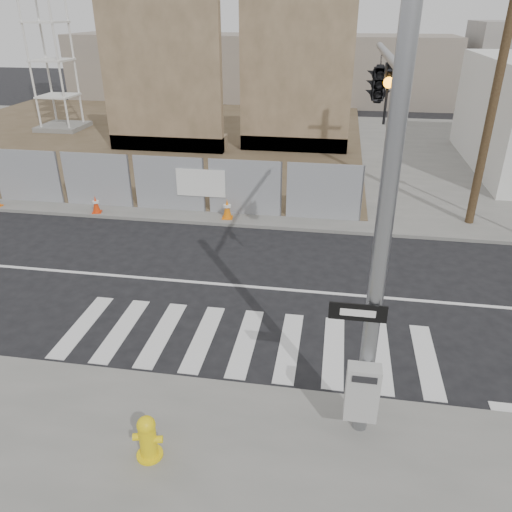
% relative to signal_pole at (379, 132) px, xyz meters
% --- Properties ---
extents(ground, '(100.00, 100.00, 0.00)m').
position_rel_signal_pole_xyz_m(ground, '(-2.49, 2.05, -4.78)').
color(ground, black).
rests_on(ground, ground).
extents(sidewalk_far, '(50.00, 20.00, 0.12)m').
position_rel_signal_pole_xyz_m(sidewalk_far, '(-2.49, 16.05, -4.72)').
color(sidewalk_far, slate).
rests_on(sidewalk_far, ground).
extents(signal_pole, '(0.96, 5.87, 7.00)m').
position_rel_signal_pole_xyz_m(signal_pole, '(0.00, 0.00, 0.00)').
color(signal_pole, gray).
rests_on(signal_pole, sidewalk_near).
extents(chain_link_fence, '(24.60, 0.04, 2.00)m').
position_rel_signal_pole_xyz_m(chain_link_fence, '(-12.49, 7.05, -3.66)').
color(chain_link_fence, gray).
rests_on(chain_link_fence, sidewalk_far).
extents(concrete_wall_left, '(6.00, 1.30, 8.00)m').
position_rel_signal_pole_xyz_m(concrete_wall_left, '(-9.49, 15.13, -1.40)').
color(concrete_wall_left, brown).
rests_on(concrete_wall_left, sidewalk_far).
extents(concrete_wall_right, '(5.50, 1.30, 8.00)m').
position_rel_signal_pole_xyz_m(concrete_wall_right, '(-2.99, 16.13, -1.40)').
color(concrete_wall_right, brown).
rests_on(concrete_wall_right, sidewalk_far).
extents(utility_pole_right, '(1.60, 0.28, 10.00)m').
position_rel_signal_pole_xyz_m(utility_pole_right, '(4.01, 7.55, 0.42)').
color(utility_pole_right, '#4B3A23').
rests_on(utility_pole_right, sidewalk_far).
extents(fire_hydrant, '(0.53, 0.53, 0.84)m').
position_rel_signal_pole_xyz_m(fire_hydrant, '(-3.48, -4.00, -4.25)').
color(fire_hydrant, yellow).
rests_on(fire_hydrant, sidewalk_near).
extents(traffic_cone_c, '(0.40, 0.40, 0.63)m').
position_rel_signal_pole_xyz_m(traffic_cone_c, '(-9.29, 6.30, -4.35)').
color(traffic_cone_c, red).
rests_on(traffic_cone_c, sidewalk_far).
extents(traffic_cone_d, '(0.41, 0.41, 0.71)m').
position_rel_signal_pole_xyz_m(traffic_cone_d, '(-4.44, 6.54, -4.31)').
color(traffic_cone_d, orange).
rests_on(traffic_cone_d, sidewalk_far).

